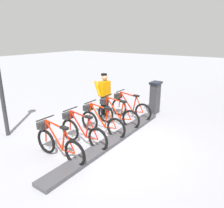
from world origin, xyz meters
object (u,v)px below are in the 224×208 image
payment_kiosk (155,97)px  bike_docked_0 (129,107)px  worker_near_rack (104,94)px  bike_docked_3 (81,131)px  bike_docked_4 (57,143)px  bike_docked_1 (116,113)px  bike_docked_2 (100,121)px

payment_kiosk → bike_docked_0: 1.21m
payment_kiosk → worker_near_rack: worker_near_rack is taller
payment_kiosk → bike_docked_3: payment_kiosk is taller
bike_docked_4 → worker_near_rack: 3.26m
bike_docked_0 → bike_docked_3: (0.00, 2.63, 0.00)m
bike_docked_3 → bike_docked_1: bearing=-90.0°
bike_docked_0 → bike_docked_3: bearing=90.0°
worker_near_rack → bike_docked_2: bearing=122.1°
bike_docked_2 → worker_near_rack: (0.85, -1.36, 0.48)m
bike_docked_1 → bike_docked_4: (0.00, 2.63, 0.00)m
bike_docked_1 → bike_docked_2: same height
bike_docked_1 → bike_docked_4: size_ratio=1.00×
bike_docked_3 → worker_near_rack: 2.44m
bike_docked_0 → bike_docked_2: 1.75m
bike_docked_4 → worker_near_rack: worker_near_rack is taller
payment_kiosk → bike_docked_4: 4.59m
bike_docked_0 → payment_kiosk: bearing=-118.8°
bike_docked_0 → bike_docked_3: size_ratio=1.00×
bike_docked_2 → bike_docked_1: bearing=-90.0°
payment_kiosk → bike_docked_1: payment_kiosk is taller
payment_kiosk → bike_docked_1: size_ratio=0.74×
bike_docked_0 → bike_docked_4: 3.51m
bike_docked_1 → bike_docked_3: size_ratio=1.00×
bike_docked_0 → bike_docked_2: (0.00, 1.75, 0.00)m
payment_kiosk → bike_docked_2: 2.86m
bike_docked_1 → bike_docked_2: 0.88m
bike_docked_0 → bike_docked_4: bearing=90.0°
payment_kiosk → bike_docked_4: (0.57, 4.55, -0.24)m
bike_docked_4 → bike_docked_0: bearing=-90.0°
bike_docked_3 → bike_docked_4: size_ratio=1.00×
bike_docked_4 → worker_near_rack: size_ratio=1.04×
bike_docked_0 → worker_near_rack: bearing=25.1°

